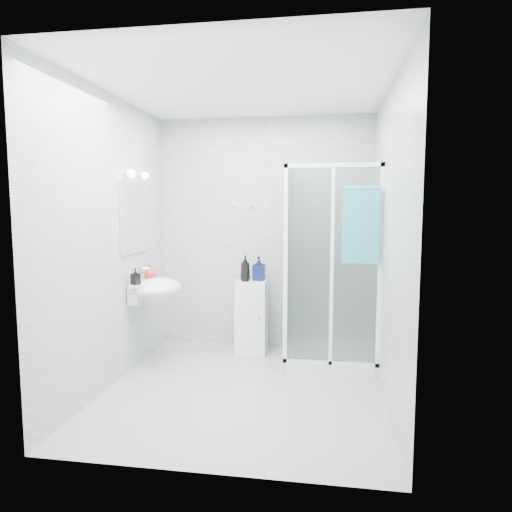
% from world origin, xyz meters
% --- Properties ---
extents(room, '(2.40, 2.60, 2.60)m').
position_xyz_m(room, '(0.00, 0.00, 1.30)').
color(room, silver).
rests_on(room, ground).
extents(shower_enclosure, '(0.90, 0.95, 2.00)m').
position_xyz_m(shower_enclosure, '(0.67, 0.77, 0.45)').
color(shower_enclosure, silver).
rests_on(shower_enclosure, ground).
extents(wall_basin, '(0.46, 0.56, 0.35)m').
position_xyz_m(wall_basin, '(-0.99, 0.45, 0.80)').
color(wall_basin, silver).
rests_on(wall_basin, ground).
extents(mirror, '(0.02, 0.60, 0.70)m').
position_xyz_m(mirror, '(-1.19, 0.45, 1.50)').
color(mirror, white).
rests_on(mirror, room).
extents(vanity_lights, '(0.10, 0.40, 0.08)m').
position_xyz_m(vanity_lights, '(-1.14, 0.45, 1.92)').
color(vanity_lights, silver).
rests_on(vanity_lights, room).
extents(wall_hooks, '(0.23, 0.06, 0.03)m').
position_xyz_m(wall_hooks, '(-0.25, 1.26, 1.62)').
color(wall_hooks, silver).
rests_on(wall_hooks, room).
extents(storage_cabinet, '(0.34, 0.36, 0.80)m').
position_xyz_m(storage_cabinet, '(-0.11, 1.04, 0.40)').
color(storage_cabinet, white).
rests_on(storage_cabinet, ground).
extents(hand_towel, '(0.33, 0.05, 0.69)m').
position_xyz_m(hand_towel, '(1.00, 0.36, 1.46)').
color(hand_towel, teal).
rests_on(hand_towel, shower_enclosure).
extents(shampoo_bottle_a, '(0.14, 0.14, 0.28)m').
position_xyz_m(shampoo_bottle_a, '(-0.17, 1.00, 0.94)').
color(shampoo_bottle_a, black).
rests_on(shampoo_bottle_a, storage_cabinet).
extents(shampoo_bottle_b, '(0.13, 0.14, 0.26)m').
position_xyz_m(shampoo_bottle_b, '(-0.03, 1.08, 0.93)').
color(shampoo_bottle_b, '#0B1345').
rests_on(shampoo_bottle_b, storage_cabinet).
extents(soap_dispenser_orange, '(0.13, 0.13, 0.15)m').
position_xyz_m(soap_dispenser_orange, '(-1.10, 0.60, 0.94)').
color(soap_dispenser_orange, red).
rests_on(soap_dispenser_orange, wall_basin).
extents(soap_dispenser_black, '(0.09, 0.09, 0.16)m').
position_xyz_m(soap_dispenser_black, '(-1.11, 0.28, 0.94)').
color(soap_dispenser_black, black).
rests_on(soap_dispenser_black, wall_basin).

